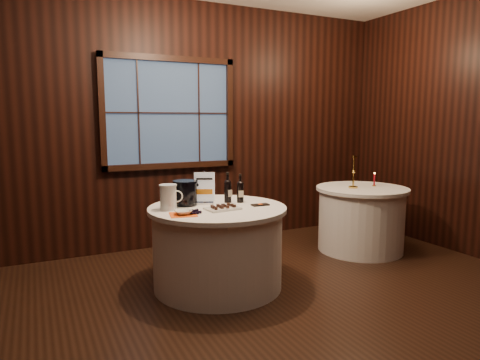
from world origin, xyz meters
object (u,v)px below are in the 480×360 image
main_table (218,247)px  grape_bunch (195,212)px  brass_candlestick (353,176)px  side_table (361,219)px  cracker_bowl (183,212)px  port_bottle_right (240,190)px  glass_pitcher (169,197)px  ice_bucket (185,192)px  sign_stand (205,193)px  chocolate_plate (223,208)px  chocolate_box (260,205)px  red_candle (374,181)px  port_bottle_left (228,189)px

main_table → grape_bunch: grape_bunch is taller
main_table → brass_candlestick: bearing=9.4°
side_table → brass_candlestick: 0.54m
side_table → brass_candlestick: bearing=175.2°
cracker_bowl → port_bottle_right: bearing=22.6°
glass_pitcher → ice_bucket: bearing=46.4°
sign_stand → ice_bucket: sign_stand is taller
port_bottle_right → ice_bucket: (-0.53, 0.09, 0.00)m
chocolate_plate → side_table: bearing=12.3°
ice_bucket → chocolate_plate: bearing=-53.3°
sign_stand → port_bottle_right: (0.34, -0.08, 0.01)m
side_table → chocolate_box: bearing=-165.2°
red_candle → port_bottle_right: bearing=-173.6°
port_bottle_right → red_candle: port_bottle_right is taller
port_bottle_left → grape_bunch: size_ratio=1.74×
main_table → cracker_bowl: size_ratio=8.66×
brass_candlestick → red_candle: bearing=-0.7°
grape_bunch → glass_pitcher: glass_pitcher is taller
sign_stand → port_bottle_left: 0.23m
brass_candlestick → side_table: bearing=-4.8°
sign_stand → glass_pitcher: sign_stand is taller
glass_pitcher → red_candle: glass_pitcher is taller
port_bottle_right → chocolate_plate: bearing=-128.1°
side_table → cracker_bowl: (-2.40, -0.49, 0.40)m
cracker_bowl → brass_candlestick: (2.27, 0.50, 0.12)m
chocolate_box → red_candle: (1.81, 0.43, 0.06)m
sign_stand → glass_pitcher: bearing=-140.6°
main_table → grape_bunch: bearing=-144.0°
port_bottle_right → chocolate_box: size_ratio=1.71×
sign_stand → cracker_bowl: size_ratio=2.13×
main_table → sign_stand: 0.52m
sign_stand → chocolate_box: 0.54m
chocolate_plate → ice_bucket: bearing=126.7°
ice_bucket → chocolate_box: bearing=-26.1°
side_table → grape_bunch: grape_bunch is taller
chocolate_box → chocolate_plate: bearing=-176.7°
red_candle → chocolate_plate: bearing=-168.6°
ice_bucket → chocolate_box: ice_bucket is taller
side_table → port_bottle_left: 1.90m
sign_stand → glass_pitcher: (-0.39, -0.10, 0.01)m
chocolate_box → grape_bunch: (-0.67, -0.08, 0.01)m
red_candle → ice_bucket: bearing=-177.0°
port_bottle_left → chocolate_box: 0.37m
glass_pitcher → port_bottle_left: bearing=24.0°
side_table → ice_bucket: size_ratio=4.58×
glass_pitcher → sign_stand: bearing=31.7°
main_table → glass_pitcher: 0.67m
port_bottle_right → port_bottle_left: bearing=166.7°
chocolate_plate → brass_candlestick: 1.94m
port_bottle_right → brass_candlestick: 1.61m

